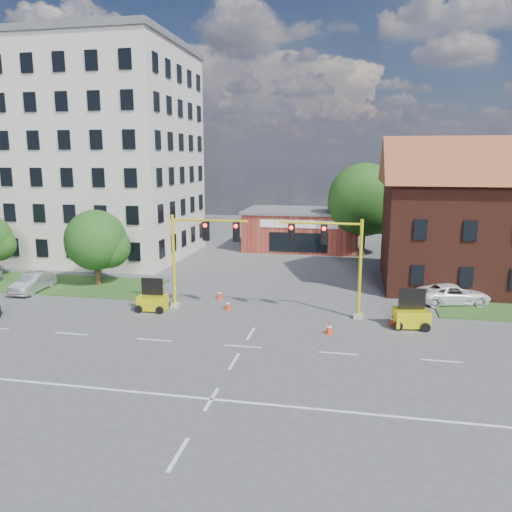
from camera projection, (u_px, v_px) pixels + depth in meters
name	position (u px, v px, depth m)	size (l,w,h in m)	color
ground	(243.00, 346.00, 26.39)	(120.00, 120.00, 0.00)	#48484B
grass_verge_nw	(26.00, 282.00, 39.80)	(22.00, 6.00, 0.08)	#244B1C
lane_markings	(229.00, 369.00, 23.50)	(60.00, 36.00, 0.01)	silver
office_block	(94.00, 153.00, 49.28)	(18.40, 15.40, 20.60)	beige
brick_shop	(302.00, 229.00, 54.84)	(12.40, 8.40, 4.30)	maroon
tree_large	(368.00, 202.00, 50.10)	(7.71, 7.34, 9.38)	#3D2916
tree_nw_front	(99.00, 242.00, 38.52)	(4.92, 4.68, 5.93)	#3D2916
signal_mast_west	(197.00, 251.00, 32.23)	(5.30, 0.60, 6.20)	#969691
signal_mast_east	(333.00, 256.00, 30.58)	(5.30, 0.60, 6.20)	#969691
trailer_west	(153.00, 301.00, 32.50)	(1.90, 1.33, 2.08)	#FFF815
trailer_east	(411.00, 316.00, 29.24)	(2.16, 1.62, 2.24)	#FFF815
cone_a	(228.00, 304.00, 32.79)	(0.40, 0.40, 0.70)	red
cone_b	(220.00, 294.00, 35.34)	(0.40, 0.40, 0.70)	red
cone_c	(329.00, 328.00, 28.23)	(0.40, 0.40, 0.70)	red
cone_d	(393.00, 320.00, 29.61)	(0.40, 0.40, 0.70)	red
pickup_white	(453.00, 294.00, 34.02)	(2.23, 4.83, 1.34)	white
sedan_silver_front	(33.00, 283.00, 37.10)	(1.47, 4.21, 1.39)	#A2A6AA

